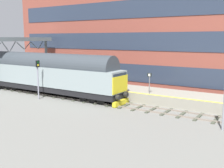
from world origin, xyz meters
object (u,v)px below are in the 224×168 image
platform_number_sign (149,80)px  waiting_passenger (70,74)px  diesel_locomotive (49,73)px  signal_post_mid (38,75)px

platform_number_sign → waiting_passenger: bearing=82.3°
platform_number_sign → diesel_locomotive: bearing=100.5°
diesel_locomotive → waiting_passenger: 3.64m
signal_post_mid → waiting_passenger: signal_post_mid is taller
signal_post_mid → waiting_passenger: 5.97m
platform_number_sign → waiting_passenger: 11.48m
diesel_locomotive → signal_post_mid: 2.38m
waiting_passenger → diesel_locomotive: bearing=66.9°
signal_post_mid → waiting_passenger: bearing=7.6°
diesel_locomotive → platform_number_sign: (2.08, -11.25, -0.16)m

